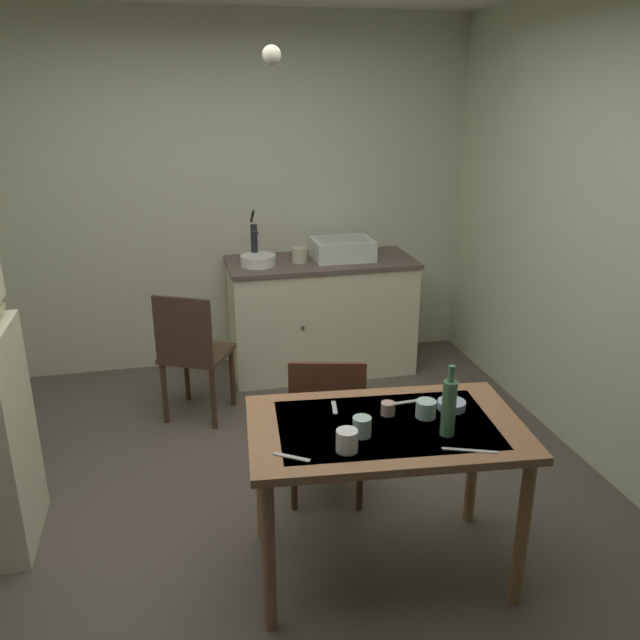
# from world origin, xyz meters

# --- Properties ---
(ground_plane) EXTENTS (5.24, 5.24, 0.00)m
(ground_plane) POSITION_xyz_m (0.00, 0.00, 0.00)
(ground_plane) COLOR #544A41
(wall_back) EXTENTS (3.98, 0.10, 2.62)m
(wall_back) POSITION_xyz_m (0.00, 2.17, 1.31)
(wall_back) COLOR beige
(wall_back) RESTS_ON ground
(counter_cabinet) EXTENTS (1.40, 0.64, 0.87)m
(counter_cabinet) POSITION_xyz_m (0.72, 1.80, 0.44)
(counter_cabinet) COLOR beige
(counter_cabinet) RESTS_ON ground
(sink_basin) EXTENTS (0.44, 0.34, 0.15)m
(sink_basin) POSITION_xyz_m (0.89, 1.80, 0.95)
(sink_basin) COLOR white
(sink_basin) RESTS_ON counter_cabinet
(hand_pump) EXTENTS (0.05, 0.27, 0.39)m
(hand_pump) POSITION_xyz_m (0.23, 1.84, 1.04)
(hand_pump) COLOR #232328
(hand_pump) RESTS_ON counter_cabinet
(mixing_bowl_counter) EXTENTS (0.25, 0.25, 0.08)m
(mixing_bowl_counter) POSITION_xyz_m (0.24, 1.75, 0.91)
(mixing_bowl_counter) COLOR white
(mixing_bowl_counter) RESTS_ON counter_cabinet
(stoneware_crock) EXTENTS (0.11, 0.11, 0.11)m
(stoneware_crock) POSITION_xyz_m (0.55, 1.76, 0.93)
(stoneware_crock) COLOR beige
(stoneware_crock) RESTS_ON counter_cabinet
(dining_table) EXTENTS (1.23, 0.81, 0.74)m
(dining_table) POSITION_xyz_m (0.47, -0.49, 0.64)
(dining_table) COLOR #9D6B46
(dining_table) RESTS_ON ground
(chair_far_side) EXTENTS (0.49, 0.49, 0.84)m
(chair_far_side) POSITION_xyz_m (0.36, 0.10, 0.46)
(chair_far_side) COLOR #4E2F1B
(chair_far_side) RESTS_ON ground
(chair_by_counter) EXTENTS (0.54, 0.54, 0.88)m
(chair_by_counter) POSITION_xyz_m (-0.28, 1.17, 0.48)
(chair_by_counter) COLOR #482F1E
(chair_by_counter) RESTS_ON ground
(serving_bowl_wide) EXTENTS (0.13, 0.13, 0.04)m
(serving_bowl_wide) POSITION_xyz_m (0.80, -0.42, 0.76)
(serving_bowl_wide) COLOR #9EB2C6
(serving_bowl_wide) RESTS_ON dining_table
(mug_dark) EXTENTS (0.09, 0.09, 0.08)m
(mug_dark) POSITION_xyz_m (0.66, -0.46, 0.78)
(mug_dark) COLOR #ADD1C1
(mug_dark) RESTS_ON dining_table
(teacup_mint) EXTENTS (0.09, 0.09, 0.09)m
(teacup_mint) POSITION_xyz_m (0.25, -0.66, 0.79)
(teacup_mint) COLOR white
(teacup_mint) RESTS_ON dining_table
(teacup_cream) EXTENTS (0.06, 0.06, 0.06)m
(teacup_cream) POSITION_xyz_m (0.51, -0.41, 0.77)
(teacup_cream) COLOR tan
(teacup_cream) RESTS_ON dining_table
(mug_tall) EXTENTS (0.08, 0.08, 0.08)m
(mug_tall) POSITION_xyz_m (0.34, -0.56, 0.79)
(mug_tall) COLOR #ADD1C1
(mug_tall) RESTS_ON dining_table
(glass_bottle) EXTENTS (0.06, 0.06, 0.31)m
(glass_bottle) POSITION_xyz_m (0.69, -0.63, 0.87)
(glass_bottle) COLOR #4C7F56
(glass_bottle) RESTS_ON dining_table
(table_knife) EXTENTS (0.21, 0.09, 0.00)m
(table_knife) POSITION_xyz_m (0.72, -0.77, 0.75)
(table_knife) COLOR silver
(table_knife) RESTS_ON dining_table
(teaspoon_near_bowl) EXTENTS (0.14, 0.10, 0.00)m
(teaspoon_near_bowl) POSITION_xyz_m (0.03, -0.66, 0.75)
(teaspoon_near_bowl) COLOR beige
(teaspoon_near_bowl) RESTS_ON dining_table
(teaspoon_by_cup) EXTENTS (0.04, 0.12, 0.00)m
(teaspoon_by_cup) POSITION_xyz_m (0.29, -0.29, 0.75)
(teaspoon_by_cup) COLOR beige
(teaspoon_by_cup) RESTS_ON dining_table
(serving_spoon) EXTENTS (0.14, 0.03, 0.00)m
(serving_spoon) POSITION_xyz_m (0.63, -0.32, 0.75)
(serving_spoon) COLOR beige
(serving_spoon) RESTS_ON dining_table
(pendant_bulb) EXTENTS (0.08, 0.08, 0.08)m
(pendant_bulb) POSITION_xyz_m (0.11, 0.07, 2.22)
(pendant_bulb) COLOR #F9EFCC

